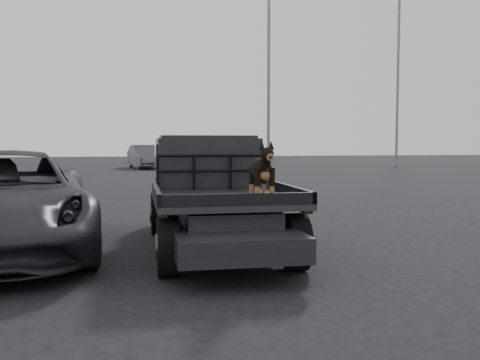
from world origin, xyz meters
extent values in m
plane|color=black|center=(0.00, 0.00, 0.00)|extent=(120.00, 120.00, 0.00)
imported|color=#2C2C31|center=(-3.36, 1.86, 0.78)|extent=(3.44, 5.95, 1.56)
imported|color=#4C4C51|center=(-0.85, 28.68, 0.77)|extent=(2.50, 4.89, 1.54)
cylinder|color=slate|center=(6.20, 23.79, 6.30)|extent=(0.18, 0.18, 12.60)
cylinder|color=slate|center=(16.72, 28.49, 7.92)|extent=(0.18, 0.18, 15.83)
camera|label=1|loc=(-1.31, -6.73, 1.68)|focal=40.00mm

